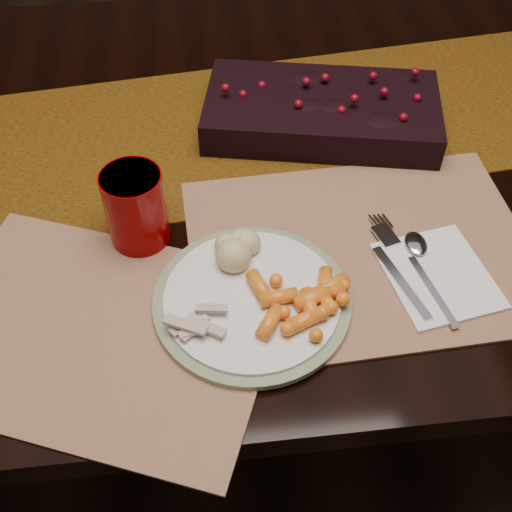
{
  "coord_description": "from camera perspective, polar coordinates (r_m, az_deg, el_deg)",
  "views": [
    {
      "loc": [
        -0.1,
        -0.8,
        1.41
      ],
      "look_at": [
        -0.04,
        -0.28,
        0.8
      ],
      "focal_mm": 45.0,
      "sensor_mm": 36.0,
      "label": 1
    }
  ],
  "objects": [
    {
      "name": "dinner_plate",
      "position": [
        0.81,
        -0.36,
        -3.93
      ],
      "size": [
        0.28,
        0.28,
        0.01
      ],
      "primitive_type": "cylinder",
      "rotation": [
        0.0,
        0.0,
        -0.11
      ],
      "color": "white",
      "rests_on": "placemat_main"
    },
    {
      "name": "baby_carrots",
      "position": [
        0.79,
        3.75,
        -3.71
      ],
      "size": [
        0.13,
        0.12,
        0.02
      ],
      "primitive_type": null,
      "rotation": [
        0.0,
        0.0,
        -0.33
      ],
      "color": "orange",
      "rests_on": "dinner_plate"
    },
    {
      "name": "mashed_potatoes",
      "position": [
        0.83,
        -1.23,
        1.23
      ],
      "size": [
        0.1,
        0.1,
        0.05
      ],
      "primitive_type": null,
      "rotation": [
        0.0,
        0.0,
        -0.31
      ],
      "color": "#E2C489",
      "rests_on": "dinner_plate"
    },
    {
      "name": "fork",
      "position": [
        0.86,
        12.44,
        -1.2
      ],
      "size": [
        0.07,
        0.17,
        0.0
      ],
      "primitive_type": null,
      "rotation": [
        0.0,
        0.0,
        0.29
      ],
      "color": "silver",
      "rests_on": "napkin"
    },
    {
      "name": "spoon",
      "position": [
        0.86,
        14.98,
        -1.71
      ],
      "size": [
        0.06,
        0.15,
        0.0
      ],
      "primitive_type": null,
      "rotation": [
        0.0,
        0.0,
        0.2
      ],
      "color": "#B8B8B8",
      "rests_on": "napkin"
    },
    {
      "name": "centerpiece",
      "position": [
        1.06,
        5.88,
        13.0
      ],
      "size": [
        0.4,
        0.26,
        0.07
      ],
      "primitive_type": null,
      "rotation": [
        0.0,
        0.0,
        -0.21
      ],
      "color": "black",
      "rests_on": "table_runner"
    },
    {
      "name": "red_cup",
      "position": [
        0.87,
        -10.64,
        4.23
      ],
      "size": [
        0.1,
        0.1,
        0.11
      ],
      "primitive_type": "cylinder",
      "rotation": [
        0.0,
        0.0,
        -0.34
      ],
      "color": "#850001",
      "rests_on": "placemat_main"
    },
    {
      "name": "dining_table",
      "position": [
        1.31,
        0.28,
        -3.02
      ],
      "size": [
        1.8,
        1.0,
        0.75
      ],
      "primitive_type": "cube",
      "color": "black",
      "rests_on": "floor"
    },
    {
      "name": "napkin",
      "position": [
        0.87,
        15.83,
        -1.67
      ],
      "size": [
        0.15,
        0.17,
        0.01
      ],
      "primitive_type": "cube",
      "rotation": [
        0.0,
        0.0,
        0.18
      ],
      "color": "white",
      "rests_on": "placemat_main"
    },
    {
      "name": "table_runner",
      "position": [
        1.07,
        -2.59,
        10.9
      ],
      "size": [
        1.83,
        0.56,
        0.0
      ],
      "primitive_type": "cube",
      "rotation": [
        0.0,
        0.0,
        0.11
      ],
      "color": "black",
      "rests_on": "dining_table"
    },
    {
      "name": "floor",
      "position": [
        1.62,
        0.23,
        -11.2
      ],
      "size": [
        5.0,
        5.0,
        0.0
      ],
      "primitive_type": "plane",
      "color": "black",
      "rests_on": "ground"
    },
    {
      "name": "placemat_main",
      "position": [
        0.89,
        9.29,
        0.5
      ],
      "size": [
        0.48,
        0.36,
        0.0
      ],
      "primitive_type": "cube",
      "rotation": [
        0.0,
        0.0,
        0.04
      ],
      "color": "brown",
      "rests_on": "dining_table"
    },
    {
      "name": "placemat_second",
      "position": [
        0.82,
        -13.74,
        -6.54
      ],
      "size": [
        0.5,
        0.44,
        0.0
      ],
      "primitive_type": "cube",
      "rotation": [
        0.0,
        0.0,
        -0.38
      ],
      "color": "#89674E",
      "rests_on": "dining_table"
    },
    {
      "name": "turkey_shreds",
      "position": [
        0.78,
        -5.04,
        -5.64
      ],
      "size": [
        0.08,
        0.07,
        0.02
      ],
      "primitive_type": null,
      "rotation": [
        0.0,
        0.0,
        0.15
      ],
      "color": "#C3A295",
      "rests_on": "dinner_plate"
    }
  ]
}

